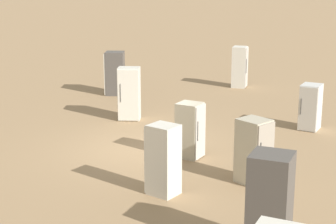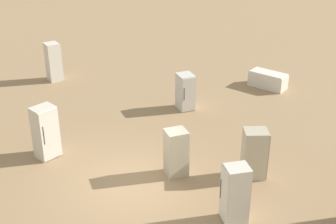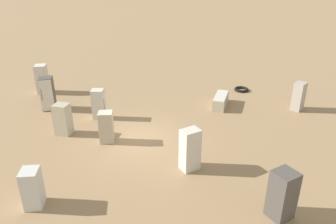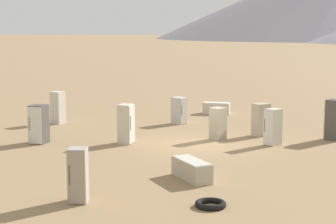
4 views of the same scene
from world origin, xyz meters
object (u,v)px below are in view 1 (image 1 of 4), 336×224
object	(u,v)px
discarded_fridge_3	(190,130)
discarded_fridge_8	(115,73)
discarded_fridge_2	(310,107)
discarded_fridge_10	(254,151)
discarded_fridge_11	(129,94)
discarded_fridge_0	(163,160)
discarded_fridge_7	(270,204)
discarded_fridge_4	(240,67)

from	to	relation	value
discarded_fridge_3	discarded_fridge_8	xyz separation A→B (m)	(8.27, 1.55, 0.12)
discarded_fridge_2	discarded_fridge_8	distance (m)	8.53
discarded_fridge_10	discarded_fridge_11	xyz separation A→B (m)	(6.35, 2.46, 0.11)
discarded_fridge_11	discarded_fridge_3	bearing A→B (deg)	119.64
discarded_fridge_3	discarded_fridge_10	xyz separation A→B (m)	(-2.12, -1.16, 0.03)
discarded_fridge_0	discarded_fridge_7	xyz separation A→B (m)	(-3.06, -1.51, 0.13)
discarded_fridge_2	discarded_fridge_8	xyz separation A→B (m)	(6.14, 5.93, 0.15)
discarded_fridge_10	discarded_fridge_11	bearing A→B (deg)	-101.68
discarded_fridge_2	discarded_fridge_8	size ratio (longest dim) A/B	0.83
discarded_fridge_7	discarded_fridge_10	xyz separation A→B (m)	(3.41, -0.76, -0.16)
discarded_fridge_7	discarded_fridge_11	size ratio (longest dim) A/B	1.06
discarded_fridge_4	discarded_fridge_11	size ratio (longest dim) A/B	0.98
discarded_fridge_0	discarded_fridge_4	distance (m)	12.44
discarded_fridge_4	discarded_fridge_7	size ratio (longest dim) A/B	0.93
discarded_fridge_4	discarded_fridge_8	size ratio (longest dim) A/B	1.01
discarded_fridge_0	discarded_fridge_7	bearing A→B (deg)	-108.17
discarded_fridge_4	discarded_fridge_7	distance (m)	14.85
discarded_fridge_3	discarded_fridge_8	distance (m)	8.41
discarded_fridge_10	discarded_fridge_11	world-z (taller)	discarded_fridge_11
discarded_fridge_0	discarded_fridge_11	xyz separation A→B (m)	(6.70, 0.19, 0.08)
discarded_fridge_8	discarded_fridge_11	size ratio (longest dim) A/B	0.98
discarded_fridge_0	discarded_fridge_11	bearing A→B (deg)	47.18
discarded_fridge_3	discarded_fridge_10	distance (m)	2.41
discarded_fridge_8	discarded_fridge_11	world-z (taller)	discarded_fridge_11
discarded_fridge_2	discarded_fridge_4	world-z (taller)	discarded_fridge_4
discarded_fridge_7	discarded_fridge_10	bearing A→B (deg)	109.15
discarded_fridge_2	discarded_fridge_3	bearing A→B (deg)	62.91
discarded_fridge_0	discarded_fridge_4	world-z (taller)	discarded_fridge_4
discarded_fridge_8	discarded_fridge_10	bearing A→B (deg)	-153.93
discarded_fridge_4	discarded_fridge_7	bearing A→B (deg)	12.23
discarded_fridge_8	discarded_fridge_11	bearing A→B (deg)	-165.06
discarded_fridge_3	discarded_fridge_10	world-z (taller)	discarded_fridge_10
discarded_fridge_4	discarded_fridge_8	bearing A→B (deg)	-57.44
discarded_fridge_4	discarded_fridge_3	bearing A→B (deg)	2.14
discarded_fridge_4	discarded_fridge_11	bearing A→B (deg)	-22.32
discarded_fridge_2	discarded_fridge_11	distance (m)	6.06
discarded_fridge_2	discarded_fridge_11	bearing A→B (deg)	16.66
discarded_fridge_3	discarded_fridge_4	bearing A→B (deg)	-165.58
discarded_fridge_2	discarded_fridge_11	size ratio (longest dim) A/B	0.81
discarded_fridge_8	discarded_fridge_2	bearing A→B (deg)	-124.54
discarded_fridge_7	discarded_fridge_8	size ratio (longest dim) A/B	1.09
discarded_fridge_0	discarded_fridge_10	distance (m)	2.30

